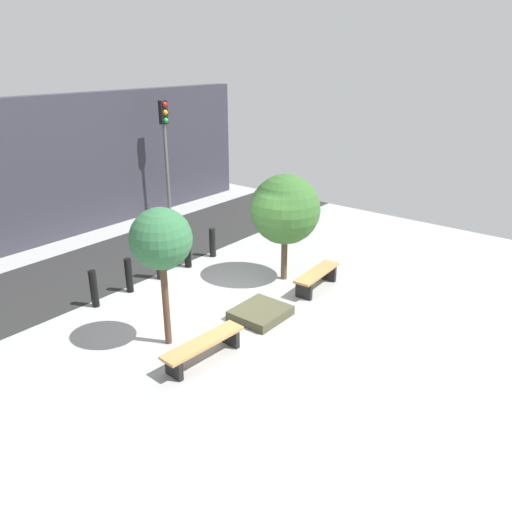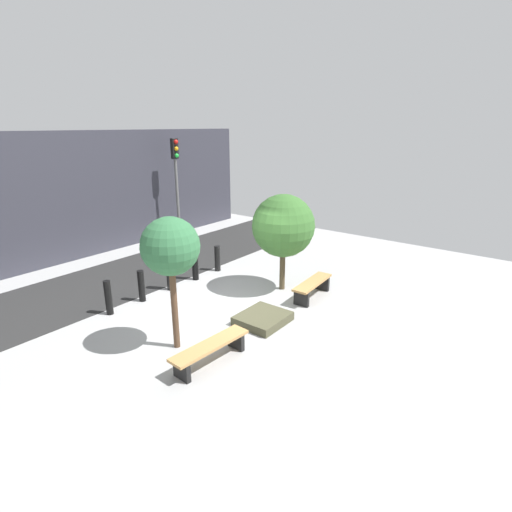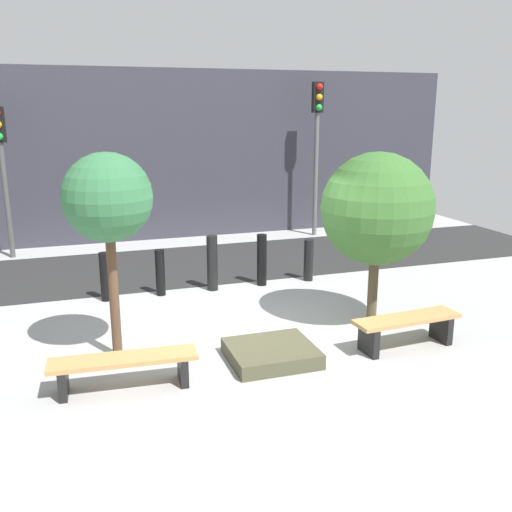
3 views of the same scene
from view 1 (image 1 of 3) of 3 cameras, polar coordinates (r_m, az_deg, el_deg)
The scene contains 14 objects.
ground_plane at distance 11.83m, azimuth -2.72°, elevation -5.73°, with size 18.00×18.00×0.00m, color #9E9E9E.
road_strip at distance 14.88m, azimuth -15.70°, elevation -0.53°, with size 18.00×3.36×0.01m, color #272727.
building_facade at distance 16.76m, azimuth -22.79°, elevation 8.98°, with size 16.20×0.50×4.41m, color #33333D.
bench_left at distance 9.77m, azimuth -6.01°, elevation -10.20°, with size 1.85×0.53×0.43m.
bench_right at distance 12.60m, azimuth 6.96°, elevation -2.35°, with size 1.67×0.53×0.48m.
planter_bed at distance 11.30m, azimuth 0.52°, elevation -6.51°, with size 1.18×1.05×0.21m, color #494732.
tree_behind_left_bench at distance 9.60m, azimuth -10.81°, elevation 1.81°, with size 1.20×1.20×2.88m.
tree_behind_right_bench at distance 12.58m, azimuth 3.36°, elevation 5.31°, with size 1.77×1.77×2.79m.
bollard_far_left at distance 12.21m, azimuth -18.04°, elevation -3.58°, with size 0.17×0.17×0.90m, color black.
bollard_left at distance 12.72m, azimuth -14.33°, elevation -2.16°, with size 0.18×0.18×0.88m, color black.
bollard_center at distance 13.25m, azimuth -10.96°, elevation -0.41°, with size 0.21×0.21×1.07m, color black.
bollard_right at distance 13.88m, azimuth -7.84°, elevation 0.74°, with size 0.19×0.19×1.03m, color black.
bollard_far_right at distance 14.57m, azimuth -4.99°, elevation 1.54°, with size 0.19×0.19×0.85m, color black.
traffic_light_mid_west at distance 17.97m, azimuth -10.33°, elevation 13.02°, with size 0.28×0.27×4.08m.
Camera 1 is at (-7.82, -6.96, 5.51)m, focal length 35.00 mm.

